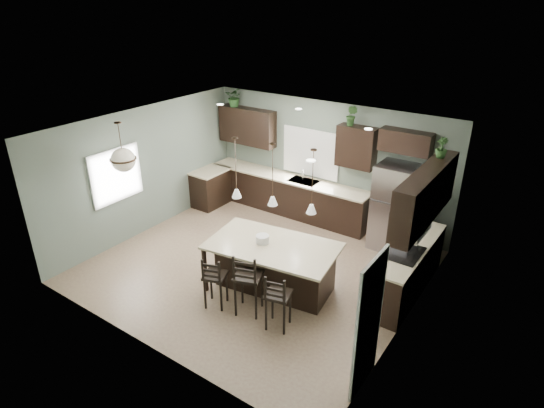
{
  "coord_description": "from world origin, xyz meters",
  "views": [
    {
      "loc": [
        4.61,
        -6.14,
        4.95
      ],
      "look_at": [
        0.1,
        0.4,
        1.25
      ],
      "focal_mm": 30.0,
      "sensor_mm": 36.0,
      "label": 1
    }
  ],
  "objects_px": {
    "bar_stool_right": "(278,300)",
    "serving_dish": "(262,239)",
    "bar_stool_center": "(249,282)",
    "kitchen_island": "(273,267)",
    "plant_back_left": "(235,97)",
    "refrigerator": "(396,208)",
    "bar_stool_left": "(215,281)"
  },
  "relations": [
    {
      "from": "bar_stool_left",
      "to": "bar_stool_right",
      "type": "xyz_separation_m",
      "value": [
        1.2,
        0.14,
        0.02
      ]
    },
    {
      "from": "kitchen_island",
      "to": "bar_stool_left",
      "type": "distance_m",
      "value": 1.09
    },
    {
      "from": "serving_dish",
      "to": "bar_stool_left",
      "type": "height_order",
      "value": "serving_dish"
    },
    {
      "from": "refrigerator",
      "to": "bar_stool_right",
      "type": "bearing_deg",
      "value": -99.36
    },
    {
      "from": "bar_stool_center",
      "to": "bar_stool_right",
      "type": "xyz_separation_m",
      "value": [
        0.63,
        -0.05,
        -0.07
      ]
    },
    {
      "from": "serving_dish",
      "to": "bar_stool_center",
      "type": "height_order",
      "value": "bar_stool_center"
    },
    {
      "from": "plant_back_left",
      "to": "serving_dish",
      "type": "bearing_deg",
      "value": -45.23
    },
    {
      "from": "serving_dish",
      "to": "bar_stool_center",
      "type": "relative_size",
      "value": 0.2
    },
    {
      "from": "kitchen_island",
      "to": "bar_stool_left",
      "type": "height_order",
      "value": "bar_stool_left"
    },
    {
      "from": "bar_stool_center",
      "to": "kitchen_island",
      "type": "bearing_deg",
      "value": 73.37
    },
    {
      "from": "kitchen_island",
      "to": "bar_stool_right",
      "type": "bearing_deg",
      "value": -58.64
    },
    {
      "from": "refrigerator",
      "to": "bar_stool_center",
      "type": "xyz_separation_m",
      "value": [
        -1.21,
        -3.46,
        -0.34
      ]
    },
    {
      "from": "plant_back_left",
      "to": "bar_stool_left",
      "type": "bearing_deg",
      "value": -56.0
    },
    {
      "from": "bar_stool_left",
      "to": "refrigerator",
      "type": "bearing_deg",
      "value": 43.55
    },
    {
      "from": "bar_stool_center",
      "to": "refrigerator",
      "type": "bearing_deg",
      "value": 51.18
    },
    {
      "from": "refrigerator",
      "to": "kitchen_island",
      "type": "distance_m",
      "value": 3.01
    },
    {
      "from": "kitchen_island",
      "to": "bar_stool_center",
      "type": "distance_m",
      "value": 0.78
    },
    {
      "from": "refrigerator",
      "to": "bar_stool_center",
      "type": "distance_m",
      "value": 3.68
    },
    {
      "from": "bar_stool_center",
      "to": "plant_back_left",
      "type": "xyz_separation_m",
      "value": [
        -3.22,
        3.74,
        2.05
      ]
    },
    {
      "from": "bar_stool_center",
      "to": "plant_back_left",
      "type": "bearing_deg",
      "value": 111.08
    },
    {
      "from": "kitchen_island",
      "to": "plant_back_left",
      "type": "bearing_deg",
      "value": 128.74
    },
    {
      "from": "serving_dish",
      "to": "plant_back_left",
      "type": "height_order",
      "value": "plant_back_left"
    },
    {
      "from": "bar_stool_right",
      "to": "serving_dish",
      "type": "bearing_deg",
      "value": 123.24
    },
    {
      "from": "kitchen_island",
      "to": "bar_stool_center",
      "type": "relative_size",
      "value": 1.94
    },
    {
      "from": "refrigerator",
      "to": "serving_dish",
      "type": "height_order",
      "value": "refrigerator"
    },
    {
      "from": "kitchen_island",
      "to": "serving_dish",
      "type": "distance_m",
      "value": 0.57
    },
    {
      "from": "plant_back_left",
      "to": "bar_stool_center",
      "type": "bearing_deg",
      "value": -49.29
    },
    {
      "from": "serving_dish",
      "to": "refrigerator",
      "type": "bearing_deg",
      "value": 62.12
    },
    {
      "from": "kitchen_island",
      "to": "plant_back_left",
      "type": "height_order",
      "value": "plant_back_left"
    },
    {
      "from": "serving_dish",
      "to": "plant_back_left",
      "type": "xyz_separation_m",
      "value": [
        -2.98,
        3.01,
        1.64
      ]
    },
    {
      "from": "kitchen_island",
      "to": "bar_stool_left",
      "type": "xyz_separation_m",
      "value": [
        -0.53,
        -0.95,
        0.04
      ]
    },
    {
      "from": "bar_stool_left",
      "to": "plant_back_left",
      "type": "relative_size",
      "value": 2.09
    }
  ]
}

